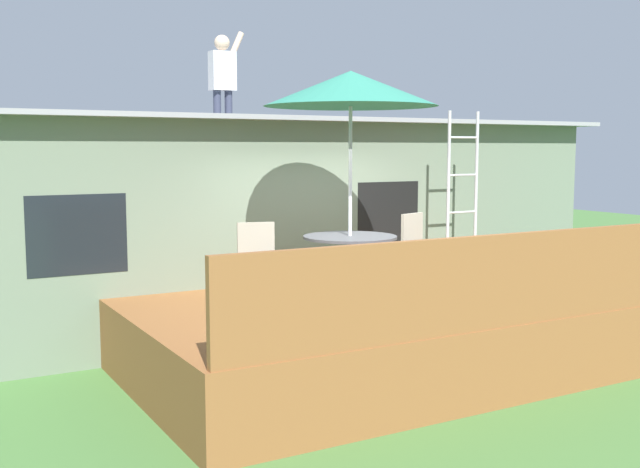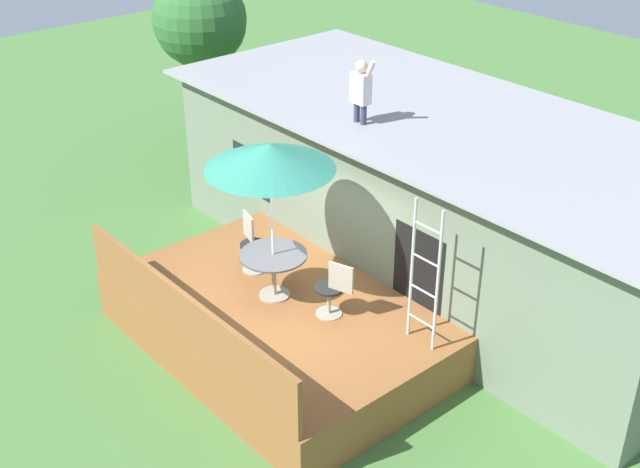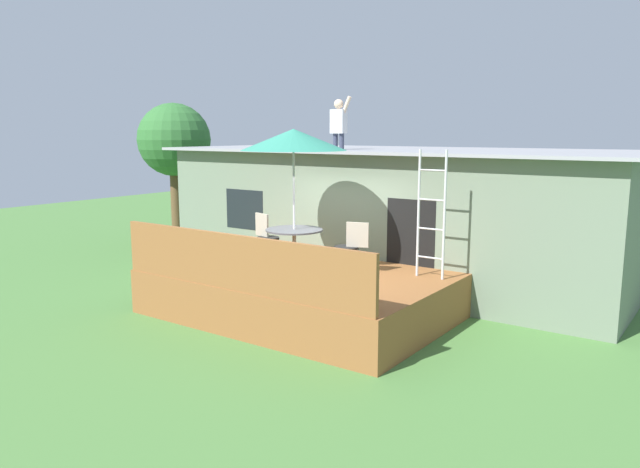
# 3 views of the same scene
# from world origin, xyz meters

# --- Properties ---
(ground_plane) EXTENTS (40.00, 40.00, 0.00)m
(ground_plane) POSITION_xyz_m (0.00, 0.00, 0.00)
(ground_plane) COLOR #477538
(house) EXTENTS (10.50, 4.50, 2.92)m
(house) POSITION_xyz_m (-0.00, 3.60, 1.46)
(house) COLOR slate
(house) RESTS_ON ground
(deck) EXTENTS (5.20, 3.43, 0.80)m
(deck) POSITION_xyz_m (0.00, 0.00, 0.40)
(deck) COLOR brown
(deck) RESTS_ON ground
(deck_railing) EXTENTS (5.10, 0.08, 0.90)m
(deck_railing) POSITION_xyz_m (0.00, -1.67, 1.25)
(deck_railing) COLOR brown
(deck_railing) RESTS_ON deck
(patio_table) EXTENTS (1.04, 1.04, 0.74)m
(patio_table) POSITION_xyz_m (-0.20, 0.07, 1.39)
(patio_table) COLOR #A59E8C
(patio_table) RESTS_ON deck
(patio_umbrella) EXTENTS (1.90, 1.90, 2.54)m
(patio_umbrella) POSITION_xyz_m (-0.20, 0.07, 3.15)
(patio_umbrella) COLOR silver
(patio_umbrella) RESTS_ON deck
(step_ladder) EXTENTS (0.52, 0.04, 2.20)m
(step_ladder) POSITION_xyz_m (2.10, 0.91, 1.90)
(step_ladder) COLOR silver
(step_ladder) RESTS_ON deck
(person_figure) EXTENTS (0.47, 0.20, 1.11)m
(person_figure) POSITION_xyz_m (-0.74, 2.34, 3.52)
(person_figure) COLOR #33384C
(person_figure) RESTS_ON house
(patio_chair_left) EXTENTS (0.61, 0.44, 0.92)m
(patio_chair_left) POSITION_xyz_m (-1.09, 0.32, 1.26)
(patio_chair_left) COLOR #A59E8C
(patio_chair_left) RESTS_ON deck
(patio_chair_right) EXTENTS (0.61, 0.44, 0.92)m
(patio_chair_right) POSITION_xyz_m (0.80, 0.40, 1.26)
(patio_chair_right) COLOR #A59E8C
(patio_chair_right) RESTS_ON deck
(backyard_tree) EXTENTS (2.13, 2.13, 4.13)m
(backyard_tree) POSITION_xyz_m (-7.44, 3.65, 3.01)
(backyard_tree) COLOR brown
(backyard_tree) RESTS_ON ground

